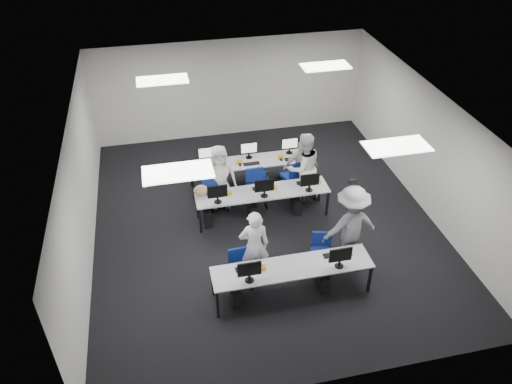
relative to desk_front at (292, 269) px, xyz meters
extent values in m
plane|color=black|center=(0.00, 2.40, -0.68)|extent=(9.00, 9.00, 0.00)
plane|color=white|center=(0.00, 2.40, 2.32)|extent=(9.00, 9.00, 0.00)
cube|color=silver|center=(0.00, 6.90, 0.82)|extent=(8.00, 0.02, 3.00)
cube|color=silver|center=(0.00, -2.10, 0.82)|extent=(8.00, 0.02, 3.00)
cube|color=silver|center=(-4.00, 2.40, 0.82)|extent=(0.02, 9.00, 3.00)
cube|color=silver|center=(4.00, 2.40, 0.82)|extent=(0.02, 9.00, 3.00)
cube|color=white|center=(-2.00, 0.40, 2.30)|extent=(1.20, 0.60, 0.02)
cube|color=white|center=(2.00, 0.40, 2.30)|extent=(1.20, 0.60, 0.02)
cube|color=white|center=(-2.00, 4.40, 2.30)|extent=(1.20, 0.60, 0.02)
cube|color=white|center=(2.00, 4.40, 2.30)|extent=(1.20, 0.60, 0.02)
cube|color=silver|center=(0.00, 0.00, 0.03)|extent=(3.20, 0.70, 0.03)
cube|color=black|center=(-1.55, -0.30, -0.33)|extent=(0.05, 0.05, 0.70)
cube|color=black|center=(-1.55, 0.30, -0.33)|extent=(0.05, 0.05, 0.70)
cube|color=black|center=(1.55, -0.30, -0.33)|extent=(0.05, 0.05, 0.70)
cube|color=black|center=(1.55, 0.30, -0.33)|extent=(0.05, 0.05, 0.70)
cube|color=silver|center=(0.00, 2.60, 0.03)|extent=(3.20, 0.70, 0.03)
cube|color=black|center=(-1.55, 2.30, -0.33)|extent=(0.05, 0.05, 0.70)
cube|color=black|center=(-1.55, 2.90, -0.33)|extent=(0.05, 0.05, 0.70)
cube|color=black|center=(1.55, 2.30, -0.33)|extent=(0.05, 0.05, 0.70)
cube|color=black|center=(1.55, 2.90, -0.33)|extent=(0.05, 0.05, 0.70)
cube|color=silver|center=(0.00, 4.00, 0.03)|extent=(3.20, 0.70, 0.03)
cube|color=black|center=(-1.55, 3.70, -0.33)|extent=(0.05, 0.05, 0.70)
cube|color=black|center=(-1.55, 4.30, -0.33)|extent=(0.05, 0.05, 0.70)
cube|color=black|center=(1.55, 3.70, -0.33)|extent=(0.05, 0.05, 0.70)
cube|color=black|center=(1.55, 4.30, -0.33)|extent=(0.05, 0.05, 0.70)
cube|color=#0D45B4|center=(-0.90, -0.18, 0.35)|extent=(0.46, 0.04, 0.32)
cube|color=black|center=(-0.90, 0.14, 0.06)|extent=(0.42, 0.14, 0.02)
ellipsoid|color=black|center=(-0.60, 0.14, 0.07)|extent=(0.07, 0.10, 0.04)
cube|color=black|center=(-1.15, 0.00, -0.47)|extent=(0.18, 0.40, 0.42)
cube|color=white|center=(0.90, -0.18, 0.35)|extent=(0.46, 0.04, 0.32)
cube|color=black|center=(0.90, 0.14, 0.06)|extent=(0.42, 0.14, 0.02)
ellipsoid|color=black|center=(1.20, 0.14, 0.07)|extent=(0.07, 0.10, 0.04)
cube|color=black|center=(0.65, 0.00, -0.47)|extent=(0.18, 0.40, 0.42)
cube|color=white|center=(-1.10, 2.42, 0.35)|extent=(0.46, 0.04, 0.32)
cube|color=black|center=(-1.10, 2.74, 0.06)|extent=(0.42, 0.14, 0.02)
ellipsoid|color=black|center=(-0.80, 2.74, 0.07)|extent=(0.07, 0.10, 0.04)
cube|color=black|center=(-1.35, 2.60, -0.47)|extent=(0.18, 0.40, 0.42)
cube|color=white|center=(0.00, 2.42, 0.35)|extent=(0.46, 0.04, 0.32)
cube|color=black|center=(0.00, 2.74, 0.06)|extent=(0.42, 0.14, 0.02)
ellipsoid|color=black|center=(0.30, 2.74, 0.07)|extent=(0.07, 0.10, 0.04)
cube|color=black|center=(-0.25, 2.60, -0.47)|extent=(0.18, 0.40, 0.42)
cube|color=white|center=(1.10, 2.42, 0.35)|extent=(0.46, 0.04, 0.32)
cube|color=black|center=(1.10, 2.74, 0.06)|extent=(0.42, 0.14, 0.02)
ellipsoid|color=black|center=(1.40, 2.74, 0.07)|extent=(0.07, 0.10, 0.04)
cube|color=black|center=(0.85, 2.60, -0.47)|extent=(0.18, 0.40, 0.42)
cube|color=white|center=(-1.10, 4.18, 0.35)|extent=(0.46, 0.04, 0.32)
cube|color=black|center=(-1.10, 3.86, 0.06)|extent=(0.42, 0.14, 0.02)
ellipsoid|color=black|center=(-1.40, 3.86, 0.07)|extent=(0.07, 0.10, 0.04)
cube|color=black|center=(-0.85, 4.00, -0.47)|extent=(0.18, 0.40, 0.42)
cube|color=white|center=(0.00, 4.18, 0.35)|extent=(0.46, 0.04, 0.32)
cube|color=black|center=(0.00, 3.86, 0.06)|extent=(0.42, 0.14, 0.02)
ellipsoid|color=black|center=(-0.30, 3.86, 0.07)|extent=(0.07, 0.10, 0.04)
cube|color=black|center=(0.25, 4.00, -0.47)|extent=(0.18, 0.40, 0.42)
cube|color=white|center=(1.10, 4.18, 0.35)|extent=(0.46, 0.04, 0.32)
cube|color=black|center=(1.10, 3.86, 0.06)|extent=(0.42, 0.14, 0.02)
ellipsoid|color=black|center=(0.80, 3.86, 0.07)|extent=(0.07, 0.10, 0.04)
cube|color=black|center=(1.35, 4.00, -0.47)|extent=(0.18, 0.40, 0.42)
cube|color=navy|center=(-0.96, 0.44, -0.24)|extent=(0.44, 0.42, 0.06)
cube|color=navy|center=(-0.97, 0.63, 0.00)|extent=(0.40, 0.07, 0.34)
cube|color=navy|center=(0.79, 0.51, -0.23)|extent=(0.53, 0.52, 0.06)
cube|color=navy|center=(0.84, 0.70, 0.03)|extent=(0.41, 0.16, 0.35)
cube|color=navy|center=(-0.98, 3.17, -0.22)|extent=(0.46, 0.45, 0.06)
cube|color=navy|center=(-0.97, 3.37, 0.05)|extent=(0.43, 0.07, 0.36)
cube|color=navy|center=(-0.04, 3.10, -0.19)|extent=(0.47, 0.45, 0.06)
cube|color=navy|center=(-0.04, 3.31, 0.08)|extent=(0.45, 0.06, 0.38)
cube|color=navy|center=(1.20, 3.07, -0.22)|extent=(0.56, 0.55, 0.06)
cube|color=navy|center=(1.13, 3.26, 0.04)|extent=(0.41, 0.19, 0.36)
cube|color=navy|center=(-1.21, 3.34, -0.20)|extent=(0.55, 0.54, 0.06)
cube|color=navy|center=(-1.16, 3.14, 0.07)|extent=(0.44, 0.16, 0.38)
cube|color=navy|center=(0.15, 3.53, -0.26)|extent=(0.50, 0.49, 0.05)
cube|color=navy|center=(0.09, 3.36, -0.02)|extent=(0.38, 0.17, 0.33)
cube|color=navy|center=(0.97, 3.46, -0.18)|extent=(0.61, 0.60, 0.07)
cube|color=navy|center=(1.05, 3.26, 0.10)|extent=(0.45, 0.21, 0.39)
ellipsoid|color=tan|center=(-1.45, 2.78, 0.19)|extent=(0.37, 0.26, 0.28)
imported|color=silver|center=(-0.63, 0.63, 0.17)|extent=(0.65, 0.45, 1.71)
imported|color=silver|center=(1.16, 3.13, 0.24)|extent=(1.03, 0.87, 1.85)
imported|color=silver|center=(-0.92, 3.28, 0.16)|extent=(0.85, 0.58, 1.68)
imported|color=silver|center=(1.17, 3.38, 0.09)|extent=(0.91, 0.39, 1.55)
imported|color=slate|center=(1.45, 0.70, 0.27)|extent=(1.28, 0.79, 1.90)
cube|color=black|center=(1.44, 0.88, 1.29)|extent=(0.15, 0.19, 0.10)
camera|label=1|loc=(-2.23, -6.78, 6.94)|focal=35.00mm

